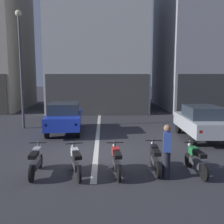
# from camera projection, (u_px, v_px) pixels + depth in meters

# --- Properties ---
(ground_plane) EXTENTS (120.00, 120.00, 0.00)m
(ground_plane) POSITION_uv_depth(u_px,v_px,m) (96.00, 153.00, 10.57)
(ground_plane) COLOR #333338
(lane_centre_line) EXTENTS (0.20, 18.00, 0.01)m
(lane_centre_line) POSITION_uv_depth(u_px,v_px,m) (99.00, 125.00, 16.51)
(lane_centre_line) COLOR silver
(lane_centre_line) RESTS_ON ground
(building_mid_block) EXTENTS (8.23, 9.66, 11.54)m
(building_mid_block) POSITION_uv_depth(u_px,v_px,m) (98.00, 46.00, 24.35)
(building_mid_block) COLOR silver
(building_mid_block) RESTS_ON ground
(building_far_right) EXTENTS (8.56, 9.89, 11.76)m
(building_far_right) POSITION_uv_depth(u_px,v_px,m) (207.00, 45.00, 24.67)
(building_far_right) COLOR #9E9EA3
(building_far_right) RESTS_ON ground
(car_blue_crossing_near) EXTENTS (2.02, 4.20, 1.64)m
(car_blue_crossing_near) POSITION_uv_depth(u_px,v_px,m) (64.00, 117.00, 14.29)
(car_blue_crossing_near) COLOR black
(car_blue_crossing_near) RESTS_ON ground
(car_silver_parked_kerbside) EXTENTS (1.89, 4.15, 1.64)m
(car_silver_parked_kerbside) POSITION_uv_depth(u_px,v_px,m) (202.00, 121.00, 12.84)
(car_silver_parked_kerbside) COLOR black
(car_silver_parked_kerbside) RESTS_ON ground
(car_red_down_street) EXTENTS (2.14, 4.25, 1.64)m
(car_red_down_street) POSITION_uv_depth(u_px,v_px,m) (111.00, 99.00, 24.34)
(car_red_down_street) COLOR black
(car_red_down_street) RESTS_ON ground
(street_lamp) EXTENTS (0.36, 0.36, 6.72)m
(street_lamp) POSITION_uv_depth(u_px,v_px,m) (21.00, 58.00, 14.99)
(street_lamp) COLOR #47474C
(street_lamp) RESTS_ON ground
(motorcycle_silver_row_leftmost) EXTENTS (0.55, 1.67, 0.98)m
(motorcycle_silver_row_leftmost) POSITION_uv_depth(u_px,v_px,m) (36.00, 161.00, 8.28)
(motorcycle_silver_row_leftmost) COLOR black
(motorcycle_silver_row_leftmost) RESTS_ON ground
(motorcycle_white_row_left_mid) EXTENTS (0.60, 1.64, 0.98)m
(motorcycle_white_row_left_mid) POSITION_uv_depth(u_px,v_px,m) (76.00, 161.00, 8.21)
(motorcycle_white_row_left_mid) COLOR black
(motorcycle_white_row_left_mid) RESTS_ON ground
(motorcycle_red_row_centre) EXTENTS (0.55, 1.67, 0.98)m
(motorcycle_red_row_centre) POSITION_uv_depth(u_px,v_px,m) (116.00, 161.00, 8.29)
(motorcycle_red_row_centre) COLOR black
(motorcycle_red_row_centre) RESTS_ON ground
(motorcycle_black_row_right_mid) EXTENTS (0.55, 1.67, 0.98)m
(motorcycle_black_row_right_mid) POSITION_uv_depth(u_px,v_px,m) (155.00, 158.00, 8.57)
(motorcycle_black_row_right_mid) COLOR black
(motorcycle_black_row_right_mid) RESTS_ON ground
(motorcycle_green_row_rightmost) EXTENTS (0.55, 1.67, 0.98)m
(motorcycle_green_row_rightmost) POSITION_uv_depth(u_px,v_px,m) (196.00, 160.00, 8.37)
(motorcycle_green_row_rightmost) COLOR black
(motorcycle_green_row_rightmost) RESTS_ON ground
(person_by_motorcycles) EXTENTS (0.29, 0.40, 1.67)m
(person_by_motorcycles) POSITION_uv_depth(u_px,v_px,m) (167.00, 151.00, 7.94)
(person_by_motorcycles) COLOR #23232D
(person_by_motorcycles) RESTS_ON ground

